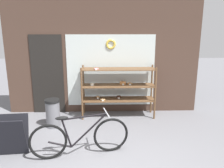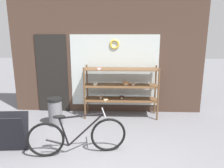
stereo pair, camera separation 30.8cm
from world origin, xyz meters
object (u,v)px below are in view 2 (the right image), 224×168
display_case (121,86)px  sandwich_board (11,133)px  bicycle (77,136)px  trash_bin (55,110)px

display_case → sandwich_board: (-2.02, -1.80, -0.45)m
display_case → bicycle: (-0.77, -1.86, -0.46)m
display_case → bicycle: bearing=-112.5°
bicycle → trash_bin: bicycle is taller
display_case → sandwich_board: display_case is taller
display_case → sandwich_board: size_ratio=2.63×
bicycle → sandwich_board: size_ratio=2.44×
bicycle → sandwich_board: bearing=165.3°
sandwich_board → trash_bin: (0.48, 1.18, -0.00)m
sandwich_board → trash_bin: bearing=63.3°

